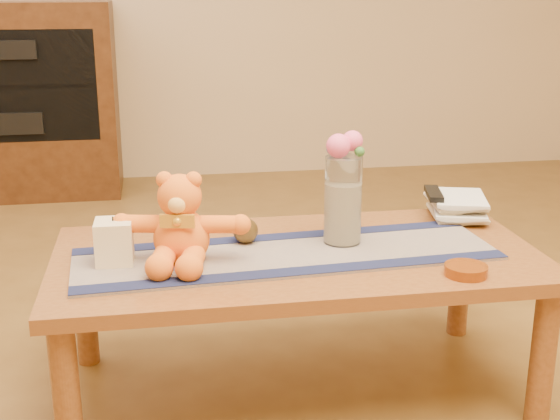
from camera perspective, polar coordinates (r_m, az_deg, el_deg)
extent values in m
plane|color=brown|center=(2.36, 1.23, -13.51)|extent=(5.50, 5.50, 0.00)
cube|color=brown|center=(2.18, 1.30, -3.71)|extent=(1.40, 0.70, 0.04)
cylinder|color=brown|center=(1.99, -15.96, -13.66)|extent=(0.07, 0.07, 0.41)
cylinder|color=brown|center=(2.23, 19.41, -10.54)|extent=(0.07, 0.07, 0.41)
cylinder|color=brown|center=(2.51, -14.66, -6.97)|extent=(0.07, 0.07, 0.41)
cylinder|color=brown|center=(2.70, 13.57, -5.13)|extent=(0.07, 0.07, 0.41)
cube|color=#1B1948|center=(2.14, 0.54, -3.41)|extent=(1.22, 0.42, 0.01)
cube|color=#14193C|center=(2.01, 1.53, -4.67)|extent=(1.20, 0.13, 0.00)
cube|color=#14193C|center=(2.27, -0.32, -2.05)|extent=(1.20, 0.13, 0.00)
cube|color=beige|center=(2.10, -12.53, -2.37)|extent=(0.10, 0.10, 0.12)
cylinder|color=black|center=(2.08, -12.64, -0.65)|extent=(0.00, 0.00, 0.01)
cylinder|color=silver|center=(2.20, 4.83, 0.76)|extent=(0.11, 0.11, 0.26)
cylinder|color=beige|center=(2.21, 4.80, -0.21)|extent=(0.09, 0.09, 0.18)
sphere|color=#F2558C|center=(2.14, 4.48, 4.90)|extent=(0.07, 0.07, 0.07)
sphere|color=#F2558C|center=(2.17, 5.55, 5.27)|extent=(0.06, 0.06, 0.06)
sphere|color=#4E5BAA|center=(2.19, 4.95, 4.99)|extent=(0.04, 0.04, 0.04)
sphere|color=#4E5BAA|center=(2.17, 4.02, 4.67)|extent=(0.04, 0.04, 0.04)
sphere|color=#33662D|center=(2.15, 6.09, 4.45)|extent=(0.03, 0.03, 0.03)
sphere|color=#4E3A1A|center=(2.21, -2.65, -1.58)|extent=(0.08, 0.08, 0.08)
imported|color=beige|center=(2.54, 11.52, -0.32)|extent=(0.20, 0.25, 0.02)
imported|color=beige|center=(2.53, 11.67, 0.06)|extent=(0.23, 0.26, 0.02)
imported|color=beige|center=(2.53, 11.42, 0.52)|extent=(0.19, 0.24, 0.02)
imported|color=beige|center=(2.52, 11.69, 0.90)|extent=(0.22, 0.26, 0.02)
cube|color=black|center=(2.51, 11.65, 1.24)|extent=(0.08, 0.17, 0.02)
cylinder|color=#BF5914|center=(2.06, 14.00, -4.48)|extent=(0.12, 0.12, 0.03)
cube|color=black|center=(4.60, -19.91, 7.83)|extent=(1.20, 0.50, 1.10)
cube|color=black|center=(4.36, -20.56, 8.77)|extent=(1.02, 0.03, 0.61)
cube|color=black|center=(4.44, -20.37, 8.93)|extent=(1.02, 0.20, 0.02)
cube|color=black|center=(4.44, -20.59, 11.49)|extent=(0.42, 0.28, 0.10)
cube|color=black|center=(4.49, -20.07, 6.46)|extent=(0.42, 0.28, 0.12)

